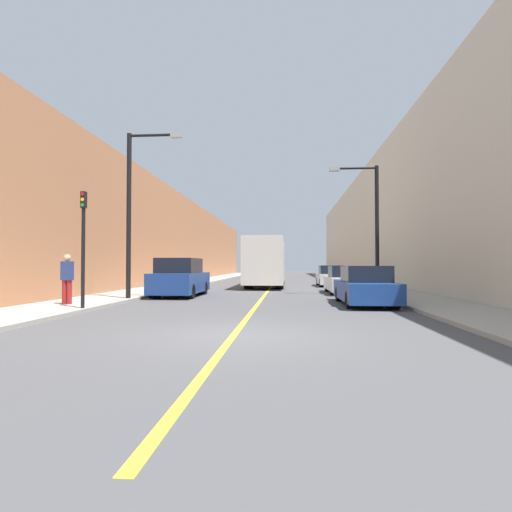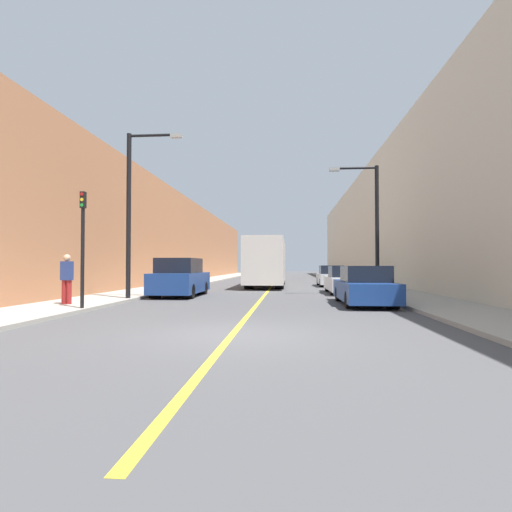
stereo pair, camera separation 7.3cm
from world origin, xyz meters
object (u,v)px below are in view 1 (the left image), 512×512
car_right_near (365,287)px  pedestrian (67,278)px  street_lamp_right (372,220)px  traffic_light (83,244)px  bus (266,262)px  parked_suv_left (180,279)px  car_right_mid (344,281)px  car_right_far (330,277)px  street_lamp_left (134,204)px

car_right_near → pedestrian: pedestrian is taller
street_lamp_right → traffic_light: size_ratio=1.66×
traffic_light → bus: bearing=72.4°
car_right_near → street_lamp_right: street_lamp_right is taller
parked_suv_left → pedestrian: 6.16m
car_right_near → car_right_mid: 6.39m
parked_suv_left → car_right_mid: bearing=18.4°
car_right_far → pedestrian: bearing=-125.1°
parked_suv_left → pedestrian: pedestrian is taller
parked_suv_left → car_right_mid: parked_suv_left is taller
parked_suv_left → car_right_near: parked_suv_left is taller
bus → street_lamp_right: 10.74m
bus → pedestrian: bus is taller
parked_suv_left → street_lamp_right: (9.62, 0.94, 2.98)m
parked_suv_left → street_lamp_right: 10.11m
pedestrian → car_right_near: bearing=9.9°
car_right_mid → pedestrian: bearing=-143.3°
traffic_light → car_right_near: bearing=18.1°
bus → street_lamp_right: size_ratio=1.66×
car_right_far → street_lamp_right: (1.10, -9.54, 3.17)m
car_right_near → street_lamp_left: street_lamp_left is taller
parked_suv_left → car_right_near: size_ratio=0.97×
parked_suv_left → street_lamp_right: size_ratio=0.72×
parked_suv_left → traffic_light: size_ratio=1.20×
street_lamp_left → traffic_light: street_lamp_left is taller
car_right_far → street_lamp_right: bearing=-83.4°
bus → traffic_light: bearing=-107.6°
car_right_near → street_lamp_left: bearing=175.0°
car_right_near → bus: bearing=108.9°
car_right_near → street_lamp_left: size_ratio=0.67×
street_lamp_right → traffic_light: street_lamp_right is taller
car_right_far → car_right_near: bearing=-90.6°
car_right_far → traffic_light: bearing=-120.0°
traffic_light → pedestrian: bearing=135.2°
street_lamp_right → street_lamp_left: bearing=-161.4°
bus → parked_suv_left: (-3.80, -9.73, -0.94)m
car_right_near → traffic_light: 10.43m
parked_suv_left → pedestrian: (-2.71, -5.52, 0.19)m
car_right_mid → pedestrian: (-11.16, -8.33, 0.38)m
car_right_near → car_right_far: (0.15, 14.07, 0.00)m
street_lamp_left → bus: bearing=67.7°
car_right_far → traffic_light: traffic_light is taller
car_right_near → car_right_far: bearing=89.4°
parked_suv_left → car_right_mid: size_ratio=0.97×
car_right_far → car_right_mid: bearing=-90.5°
street_lamp_left → pedestrian: size_ratio=3.94×
parked_suv_left → car_right_near: (8.37, -3.59, -0.19)m
car_right_far → traffic_light: size_ratio=1.17×
parked_suv_left → car_right_near: bearing=-23.2°
parked_suv_left → street_lamp_left: (-1.32, -2.75, 3.35)m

